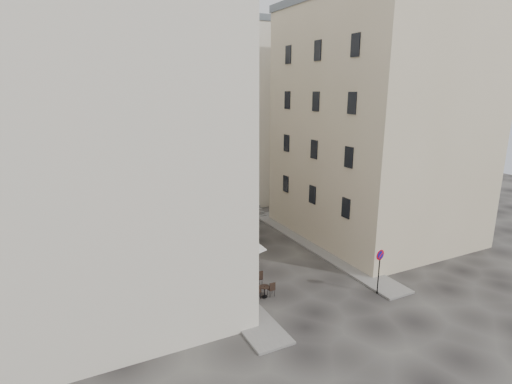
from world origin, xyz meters
TOP-DOWN VIEW (x-y plane):
  - ground at (0.00, 0.00)m, footprint 90.00×90.00m
  - sidewalk_left at (-4.50, 4.00)m, footprint 2.00×22.00m
  - sidewalk_right at (4.50, 3.00)m, footprint 2.00×18.00m
  - building_left at (-10.50, 3.00)m, footprint 12.20×16.20m
  - building_right at (10.50, 3.50)m, footprint 12.20×14.20m
  - building_back at (-1.00, 19.00)m, footprint 18.20×10.20m
  - cafe_storefront at (-4.32, 1.00)m, footprint 1.74×7.30m
  - stone_steps at (0.00, 12.57)m, footprint 9.00×3.15m
  - bollard_near at (-3.25, -1.00)m, footprint 0.12×0.12m
  - bollard_mid at (-3.25, 2.50)m, footprint 0.12×0.12m
  - bollard_far at (-3.25, 6.00)m, footprint 0.12×0.12m
  - no_parking_sign at (3.45, -5.01)m, footprint 0.64×0.13m
  - bistro_table_a at (-2.80, -2.36)m, footprint 1.25×0.59m
  - bistro_table_b at (-2.97, -0.91)m, footprint 1.43×0.67m
  - bistro_table_c at (-2.73, 2.19)m, footprint 1.15×0.54m
  - bistro_table_d at (-2.40, 2.34)m, footprint 1.39×0.65m
  - bistro_table_e at (-2.85, 4.09)m, footprint 1.36×0.64m
  - pedestrian at (-2.04, 2.43)m, footprint 0.73×0.70m

SIDE VIEW (x-z plane):
  - ground at x=0.00m, z-range 0.00..0.00m
  - sidewalk_left at x=-4.50m, z-range 0.00..0.12m
  - sidewalk_right at x=4.50m, z-range 0.00..0.12m
  - stone_steps at x=0.00m, z-range 0.00..0.80m
  - bistro_table_c at x=-2.73m, z-range 0.01..0.82m
  - bistro_table_a at x=-2.80m, z-range 0.01..0.89m
  - bistro_table_e at x=-2.85m, z-range 0.01..0.97m
  - bistro_table_d at x=-2.40m, z-range 0.01..0.99m
  - bistro_table_b at x=-2.97m, z-range 0.01..1.01m
  - bollard_near at x=-3.25m, z-range 0.04..1.02m
  - bollard_mid at x=-3.25m, z-range 0.04..1.02m
  - bollard_far at x=-3.25m, z-range 0.04..1.02m
  - pedestrian at x=-2.04m, z-range 0.00..1.69m
  - cafe_storefront at x=-4.32m, z-range 0.13..3.63m
  - no_parking_sign at x=3.45m, z-range 0.59..3.40m
  - building_right at x=10.50m, z-range 0.01..18.61m
  - building_back at x=-1.00m, z-range 0.01..18.61m
  - building_left at x=-10.50m, z-range 0.01..20.61m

